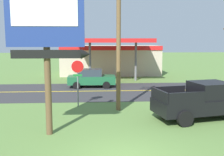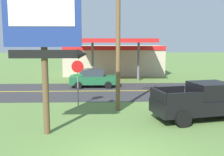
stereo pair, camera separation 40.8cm
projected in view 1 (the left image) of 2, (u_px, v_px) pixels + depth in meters
road_asphalt at (108, 91)px, 21.93m from camera, size 140.00×8.00×0.02m
road_centre_line at (108, 91)px, 21.93m from camera, size 126.00×0.20×0.01m
motel_sign at (47, 30)px, 11.01m from camera, size 3.49×0.54×6.70m
stop_sign at (78, 75)px, 16.53m from camera, size 0.80×0.08×2.95m
utility_pole at (119, 35)px, 15.30m from camera, size 1.97×0.26×8.37m
gas_station at (110, 59)px, 33.12m from camera, size 12.00×11.50×4.40m
pickup_black_parked_on_lawn at (204, 101)px, 14.04m from camera, size 5.49×3.02×1.96m
car_green_near_lane at (91, 78)px, 23.71m from camera, size 4.20×2.00×1.64m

